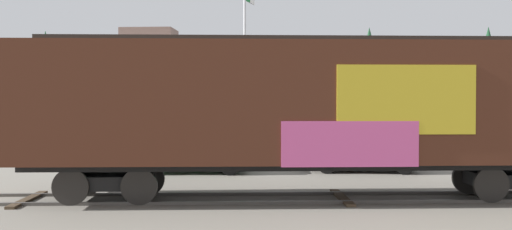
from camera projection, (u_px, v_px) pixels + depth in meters
The scene contains 7 objects.
ground_plane at pixel (315, 199), 15.47m from camera, with size 260.00×260.00×0.00m, color slate.
track at pixel (254, 198), 15.40m from camera, with size 60.02×4.12×0.08m.
freight_car at pixel (314, 106), 15.40m from camera, with size 15.40×3.61×4.32m.
flagpole at pixel (247, 42), 28.91m from camera, with size 0.67×1.47×8.66m.
hillside at pixel (230, 90), 86.43m from camera, with size 118.38×38.62×12.94m.
parked_car_green at pixel (192, 148), 21.32m from camera, with size 4.26×2.26×1.84m.
parked_car_black at pixel (362, 148), 21.65m from camera, with size 4.28×2.55×1.77m.
Camera 1 is at (-2.72, -15.25, 2.59)m, focal length 40.90 mm.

